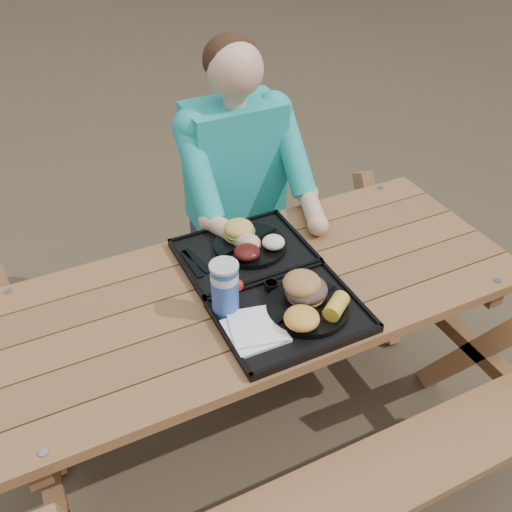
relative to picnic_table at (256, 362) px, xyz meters
name	(u,v)px	position (x,y,z in m)	size (l,w,h in m)	color
ground	(256,422)	(0.00, 0.00, -0.38)	(60.00, 60.00, 0.00)	#999999
picnic_table	(256,362)	(0.00, 0.00, 0.00)	(1.80, 1.49, 0.75)	#999999
tray_near	(291,316)	(0.03, -0.19, 0.39)	(0.45, 0.35, 0.02)	black
tray_far	(244,253)	(0.03, 0.17, 0.39)	(0.45, 0.35, 0.02)	black
plate_near	(307,307)	(0.09, -0.19, 0.41)	(0.26, 0.26, 0.02)	black
plate_far	(250,245)	(0.06, 0.18, 0.41)	(0.26, 0.26, 0.02)	black
napkin_stack	(255,330)	(-0.10, -0.21, 0.40)	(0.17, 0.17, 0.02)	white
soda_cup	(225,289)	(-0.14, -0.08, 0.48)	(0.08, 0.08, 0.17)	#153FA3
condiment_bbq	(271,286)	(0.03, -0.05, 0.41)	(0.05, 0.05, 0.03)	black
condiment_mustard	(288,284)	(0.08, -0.07, 0.41)	(0.04, 0.04, 0.03)	gold
sandwich	(307,280)	(0.10, -0.15, 0.48)	(0.13, 0.13, 0.13)	#BB7A42
mac_cheese	(302,318)	(0.03, -0.26, 0.44)	(0.11, 0.11, 0.05)	#FAB241
corn_cob	(336,306)	(0.15, -0.26, 0.44)	(0.09, 0.09, 0.05)	yellow
cutlery_far	(197,261)	(-0.14, 0.19, 0.40)	(0.03, 0.16, 0.01)	black
burger	(239,225)	(0.05, 0.23, 0.46)	(0.11, 0.11, 0.10)	#F1B655
baked_beans	(247,252)	(0.02, 0.11, 0.44)	(0.09, 0.09, 0.04)	#4D120F
potato_salad	(274,242)	(0.13, 0.12, 0.44)	(0.08, 0.08, 0.04)	white
diner	(237,213)	(0.20, 0.58, 0.27)	(0.48, 0.84, 1.28)	#19AFA2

